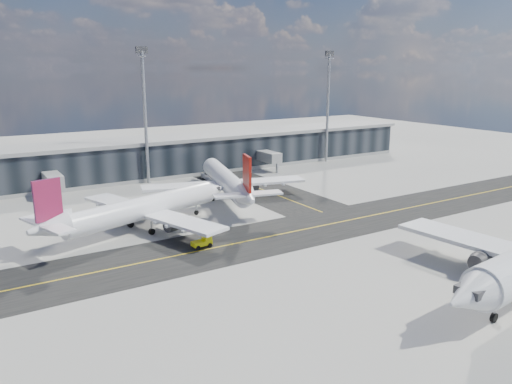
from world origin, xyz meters
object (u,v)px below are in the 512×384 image
baggage_tug (203,241)px  service_van (210,176)px  airliner_af (142,209)px  airliner_redtail (226,181)px

baggage_tug → service_van: bearing=147.6°
airliner_af → airliner_redtail: bearing=98.5°
airliner_af → service_van: bearing=119.4°
airliner_redtail → baggage_tug: 26.64m
airliner_af → airliner_redtail: (20.11, 9.88, 0.15)m
airliner_af → service_van: 37.27m
airliner_af → airliner_redtail: 22.41m
airliner_redtail → baggage_tug: airliner_redtail is taller
airliner_af → service_van: airliner_af is taller
airliner_af → baggage_tug: bearing=4.4°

